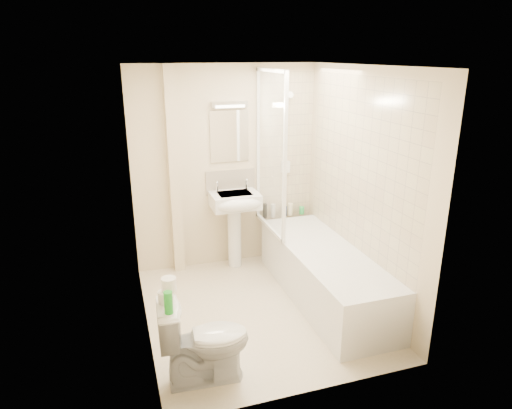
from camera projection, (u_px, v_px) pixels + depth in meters
name	position (u px, v px, depth m)	size (l,w,h in m)	color
floor	(258.00, 310.00, 4.67)	(2.50, 2.50, 0.00)	beige
wall_back	(226.00, 168.00, 5.42)	(2.20, 0.02, 2.40)	beige
wall_left	(138.00, 210.00, 3.97)	(0.02, 2.50, 2.40)	beige
wall_right	(361.00, 188.00, 4.61)	(0.02, 2.50, 2.40)	beige
ceiling	(258.00, 66.00, 3.91)	(2.20, 2.50, 0.02)	white
tile_back	(285.00, 146.00, 5.56)	(0.70, 0.01, 1.75)	beige
tile_right	(360.00, 166.00, 4.57)	(0.01, 2.10, 1.75)	beige
pipe_boxing	(174.00, 173.00, 5.19)	(0.12, 0.12, 2.40)	beige
splashback	(230.00, 182.00, 5.48)	(0.60, 0.01, 0.30)	beige
mirror	(229.00, 136.00, 5.31)	(0.46, 0.01, 0.60)	white
strip_light	(229.00, 104.00, 5.17)	(0.42, 0.07, 0.07)	silver
bathtub	(324.00, 273.00, 4.83)	(0.70, 2.10, 0.55)	white
shower_screen	(270.00, 153.00, 5.05)	(0.04, 0.92, 1.80)	white
shower_fixture	(287.00, 137.00, 5.48)	(0.10, 0.16, 0.99)	white
pedestal_sink	(236.00, 209.00, 5.36)	(0.56, 0.50, 1.07)	white
bottle_black_a	(265.00, 211.00, 5.65)	(0.05, 0.05, 0.18)	black
bottle_white_a	(273.00, 211.00, 5.69)	(0.06, 0.06, 0.17)	silver
bottle_blue	(285.00, 211.00, 5.74)	(0.05, 0.05, 0.13)	#122050
bottle_cream	(290.00, 209.00, 5.75)	(0.07, 0.07, 0.16)	beige
bottle_green	(302.00, 210.00, 5.81)	(0.06, 0.06, 0.09)	green
toilet	(205.00, 340.00, 3.58)	(0.72, 0.44, 0.71)	white
toilet_roll_lower	(166.00, 297.00, 3.43)	(0.12, 0.12, 0.09)	white
toilet_roll_upper	(169.00, 285.00, 3.40)	(0.11, 0.11, 0.11)	white
green_bottle	(168.00, 303.00, 3.27)	(0.06, 0.06, 0.17)	green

